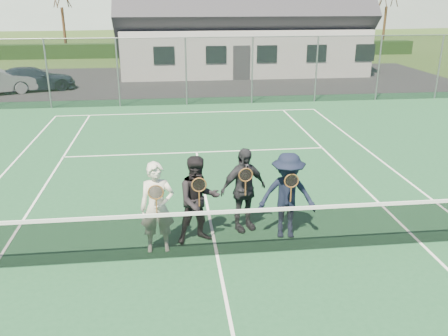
# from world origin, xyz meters

# --- Properties ---
(ground) EXTENTS (220.00, 220.00, 0.00)m
(ground) POSITION_xyz_m (0.00, 20.00, 0.00)
(ground) COLOR #2F4A1A
(ground) RESTS_ON ground
(court_surface) EXTENTS (30.00, 30.00, 0.02)m
(court_surface) POSITION_xyz_m (0.00, 0.00, 0.01)
(court_surface) COLOR #1C4C2B
(court_surface) RESTS_ON ground
(tarmac_carpark) EXTENTS (40.00, 12.00, 0.01)m
(tarmac_carpark) POSITION_xyz_m (-4.00, 20.00, 0.01)
(tarmac_carpark) COLOR black
(tarmac_carpark) RESTS_ON ground
(hedge_row) EXTENTS (40.00, 1.20, 1.10)m
(hedge_row) POSITION_xyz_m (0.00, 32.00, 0.55)
(hedge_row) COLOR black
(hedge_row) RESTS_ON ground
(car_c) EXTENTS (4.54, 2.87, 1.23)m
(car_c) POSITION_xyz_m (-7.85, 17.97, 0.61)
(car_c) COLOR #17212F
(car_c) RESTS_ON ground
(court_markings) EXTENTS (11.03, 23.83, 0.01)m
(court_markings) POSITION_xyz_m (0.00, 0.00, 0.02)
(court_markings) COLOR white
(court_markings) RESTS_ON court_surface
(tennis_net) EXTENTS (11.68, 0.08, 1.10)m
(tennis_net) POSITION_xyz_m (0.00, 0.00, 0.54)
(tennis_net) COLOR slate
(tennis_net) RESTS_ON ground
(perimeter_fence) EXTENTS (30.07, 0.07, 3.02)m
(perimeter_fence) POSITION_xyz_m (0.00, 13.50, 1.52)
(perimeter_fence) COLOR slate
(perimeter_fence) RESTS_ON ground
(clubhouse) EXTENTS (15.60, 8.20, 7.70)m
(clubhouse) POSITION_xyz_m (4.00, 24.00, 3.99)
(clubhouse) COLOR silver
(clubhouse) RESTS_ON ground
(player_a) EXTENTS (0.67, 0.51, 1.80)m
(player_a) POSITION_xyz_m (-1.10, 0.36, 0.92)
(player_a) COLOR beige
(player_a) RESTS_ON court_surface
(player_b) EXTENTS (1.01, 0.86, 1.80)m
(player_b) POSITION_xyz_m (-0.30, 0.63, 0.92)
(player_b) COLOR black
(player_b) RESTS_ON court_surface
(player_c) EXTENTS (1.14, 0.80, 1.80)m
(player_c) POSITION_xyz_m (0.66, 1.05, 0.92)
(player_c) COLOR #26272B
(player_c) RESTS_ON court_surface
(player_d) EXTENTS (1.24, 0.82, 1.80)m
(player_d) POSITION_xyz_m (1.49, 0.63, 0.92)
(player_d) COLOR black
(player_d) RESTS_ON court_surface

